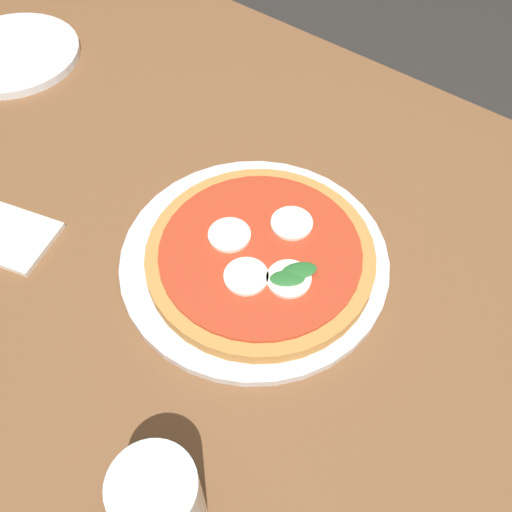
{
  "coord_description": "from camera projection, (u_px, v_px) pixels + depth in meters",
  "views": [
    {
      "loc": [
        -0.3,
        0.35,
        1.35
      ],
      "look_at": [
        -0.04,
        -0.0,
        0.74
      ],
      "focal_mm": 40.95,
      "sensor_mm": 36.0,
      "label": 1
    }
  ],
  "objects": [
    {
      "name": "ground_plane",
      "position": [
        243.0,
        436.0,
        1.37
      ],
      "size": [
        6.0,
        6.0,
        0.0
      ],
      "primitive_type": "plane",
      "color": "#2D2B28"
    },
    {
      "name": "dining_table",
      "position": [
        235.0,
        286.0,
        0.84
      ],
      "size": [
        1.56,
        0.93,
        0.73
      ],
      "color": "brown",
      "rests_on": "ground_plane"
    },
    {
      "name": "serving_tray",
      "position": [
        256.0,
        258.0,
        0.76
      ],
      "size": [
        0.35,
        0.35,
        0.01
      ],
      "primitive_type": "cylinder",
      "color": "silver",
      "rests_on": "dining_table"
    },
    {
      "name": "pizza",
      "position": [
        261.0,
        255.0,
        0.74
      ],
      "size": [
        0.29,
        0.29,
        0.03
      ],
      "color": "#C6843F",
      "rests_on": "serving_tray"
    },
    {
      "name": "plate_white",
      "position": [
        12.0,
        54.0,
        1.01
      ],
      "size": [
        0.23,
        0.23,
        0.01
      ],
      "primitive_type": "cylinder",
      "color": "white",
      "rests_on": "dining_table"
    },
    {
      "name": "napkin",
      "position": [
        5.0,
        235.0,
        0.78
      ],
      "size": [
        0.15,
        0.12,
        0.01
      ],
      "primitive_type": "cube",
      "rotation": [
        0.0,
        0.0,
        0.27
      ],
      "color": "white",
      "rests_on": "dining_table"
    },
    {
      "name": "glass_cup",
      "position": [
        160.0,
        502.0,
        0.53
      ],
      "size": [
        0.08,
        0.08,
        0.12
      ],
      "primitive_type": "cylinder",
      "color": "silver",
      "rests_on": "dining_table"
    }
  ]
}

